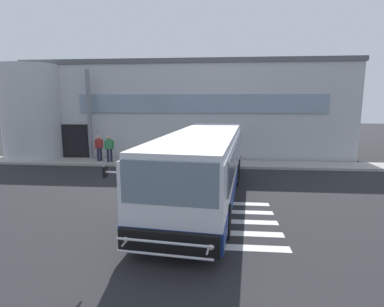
{
  "coord_description": "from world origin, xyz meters",
  "views": [
    {
      "loc": [
        2.23,
        -13.66,
        3.88
      ],
      "look_at": [
        0.99,
        0.23,
        1.5
      ],
      "focal_mm": 28.1,
      "sensor_mm": 36.0,
      "label": 1
    }
  ],
  "objects_px": {
    "bus_main_foreground": "(204,166)",
    "passenger_near_column": "(99,146)",
    "passenger_by_doorway": "(109,147)",
    "safety_bollard_yellow": "(188,161)",
    "entry_support_column": "(89,115)"
  },
  "relations": [
    {
      "from": "bus_main_foreground",
      "to": "passenger_by_doorway",
      "type": "height_order",
      "value": "bus_main_foreground"
    },
    {
      "from": "bus_main_foreground",
      "to": "safety_bollard_yellow",
      "type": "height_order",
      "value": "bus_main_foreground"
    },
    {
      "from": "passenger_near_column",
      "to": "passenger_by_doorway",
      "type": "distance_m",
      "value": 0.86
    },
    {
      "from": "bus_main_foreground",
      "to": "passenger_near_column",
      "type": "relative_size",
      "value": 6.75
    },
    {
      "from": "passenger_by_doorway",
      "to": "passenger_near_column",
      "type": "bearing_deg",
      "value": 158.59
    },
    {
      "from": "entry_support_column",
      "to": "safety_bollard_yellow",
      "type": "xyz_separation_m",
      "value": [
        6.68,
        -1.8,
        -2.6
      ]
    },
    {
      "from": "passenger_near_column",
      "to": "safety_bollard_yellow",
      "type": "distance_m",
      "value": 6.06
    },
    {
      "from": "passenger_by_doorway",
      "to": "safety_bollard_yellow",
      "type": "height_order",
      "value": "passenger_by_doorway"
    },
    {
      "from": "entry_support_column",
      "to": "bus_main_foreground",
      "type": "distance_m",
      "value": 10.79
    },
    {
      "from": "passenger_by_doorway",
      "to": "safety_bollard_yellow",
      "type": "xyz_separation_m",
      "value": [
        5.1,
        -0.87,
        -0.63
      ]
    },
    {
      "from": "passenger_by_doorway",
      "to": "safety_bollard_yellow",
      "type": "distance_m",
      "value": 5.21
    },
    {
      "from": "bus_main_foreground",
      "to": "safety_bollard_yellow",
      "type": "relative_size",
      "value": 12.56
    },
    {
      "from": "passenger_near_column",
      "to": "safety_bollard_yellow",
      "type": "xyz_separation_m",
      "value": [
        5.9,
        -1.19,
        -0.66
      ]
    },
    {
      "from": "bus_main_foreground",
      "to": "passenger_near_column",
      "type": "xyz_separation_m",
      "value": [
        -7.07,
        6.58,
        -0.22
      ]
    },
    {
      "from": "bus_main_foreground",
      "to": "safety_bollard_yellow",
      "type": "bearing_deg",
      "value": 102.24
    }
  ]
}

